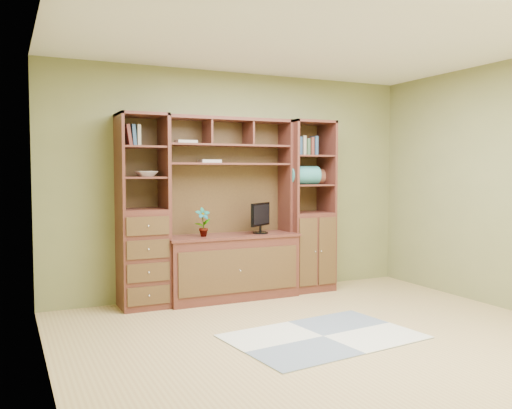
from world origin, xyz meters
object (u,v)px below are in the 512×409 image
center_hutch (231,209)px  right_tower (308,206)px  left_tower (142,211)px  monitor (260,212)px

center_hutch → right_tower: bearing=2.2°
left_tower → monitor: (1.35, -0.07, -0.05)m
left_tower → monitor: 1.35m
center_hutch → right_tower: 1.03m
left_tower → center_hutch: bearing=-2.3°
center_hutch → monitor: size_ratio=4.21×
monitor → right_tower: bearing=-29.1°
left_tower → right_tower: 2.02m
center_hutch → right_tower: (1.02, 0.04, 0.00)m
center_hutch → monitor: 0.35m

